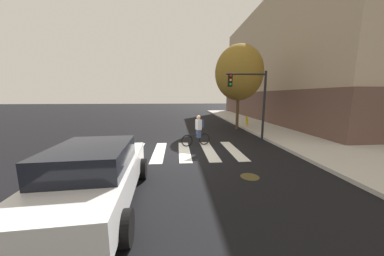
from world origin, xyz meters
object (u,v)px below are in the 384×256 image
manhole_cover (250,177)px  cyclist (198,131)px  traffic_light_near (251,94)px  fire_hydrant (247,121)px  street_tree_near (239,73)px  sedan_near (95,175)px

manhole_cover → cyclist: (-1.32, 4.34, 0.84)m
cyclist → traffic_light_near: size_ratio=0.40×
cyclist → fire_hydrant: (5.09, 6.28, -0.31)m
traffic_light_near → fire_hydrant: (1.75, 5.24, -2.33)m
manhole_cover → fire_hydrant: bearing=70.4°
cyclist → street_tree_near: street_tree_near is taller
sedan_near → traffic_light_near: 9.62m
manhole_cover → fire_hydrant: (3.77, 10.62, 0.53)m
cyclist → manhole_cover: bearing=-73.1°
fire_hydrant → street_tree_near: 4.38m
traffic_light_near → fire_hydrant: traffic_light_near is taller
fire_hydrant → street_tree_near: size_ratio=0.12×
sedan_near → street_tree_near: (7.00, 10.81, 3.72)m
cyclist → fire_hydrant: bearing=51.0°
cyclist → traffic_light_near: traffic_light_near is taller
manhole_cover → sedan_near: (-4.49, -1.40, 0.82)m
fire_hydrant → street_tree_near: bearing=-136.4°
manhole_cover → fire_hydrant: size_ratio=0.82×
cyclist → fire_hydrant: 8.09m
sedan_near → fire_hydrant: bearing=55.5°
traffic_light_near → cyclist: bearing=-162.7°
manhole_cover → fire_hydrant: fire_hydrant is taller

